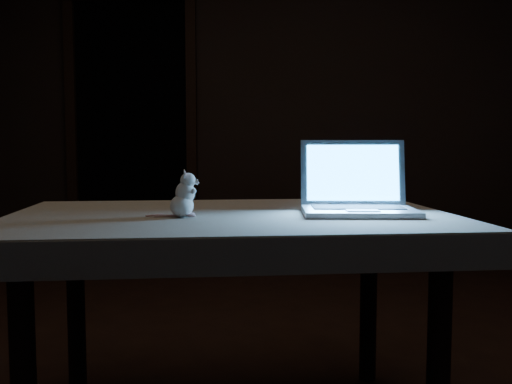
# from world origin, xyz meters

# --- Properties ---
(back_wall) EXTENTS (4.50, 0.04, 2.60)m
(back_wall) POSITION_xyz_m (0.00, 2.50, 1.30)
(back_wall) COLOR black
(back_wall) RESTS_ON ground
(doorway) EXTENTS (1.06, 0.36, 2.13)m
(doorway) POSITION_xyz_m (-1.10, 2.50, 1.06)
(doorway) COLOR black
(doorway) RESTS_ON back_wall
(table) EXTENTS (1.39, 1.01, 0.69)m
(table) POSITION_xyz_m (-0.03, -0.29, 0.34)
(table) COLOR black
(table) RESTS_ON floor
(tablecloth) EXTENTS (1.53, 1.18, 0.09)m
(tablecloth) POSITION_xyz_m (0.02, -0.32, 0.65)
(tablecloth) COLOR #C3B49F
(tablecloth) RESTS_ON table
(laptop) EXTENTS (0.35, 0.31, 0.23)m
(laptop) POSITION_xyz_m (0.37, -0.30, 0.81)
(laptop) COLOR #ABABB0
(laptop) RESTS_ON tablecloth
(plush_mouse) EXTENTS (0.14, 0.14, 0.14)m
(plush_mouse) POSITION_xyz_m (-0.16, -0.40, 0.76)
(plush_mouse) COLOR white
(plush_mouse) RESTS_ON tablecloth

